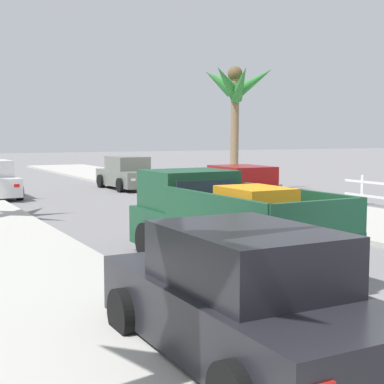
# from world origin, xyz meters

# --- Properties ---
(sidewalk_right) EXTENTS (4.62, 60.00, 0.12)m
(sidewalk_right) POSITION_xyz_m (5.31, 12.00, 0.06)
(sidewalk_right) COLOR #B2AFA8
(sidewalk_right) RESTS_ON ground
(curb_right) EXTENTS (0.16, 60.00, 0.10)m
(curb_right) POSITION_xyz_m (4.40, 12.00, 0.05)
(curb_right) COLOR silver
(curb_right) RESTS_ON ground
(pickup_truck) EXTENTS (2.30, 5.25, 1.80)m
(pickup_truck) POSITION_xyz_m (-1.11, 4.41, 0.81)
(pickup_truck) COLOR #19472D
(pickup_truck) RESTS_ON ground
(car_right_near) EXTENTS (2.05, 4.27, 1.54)m
(car_right_near) POSITION_xyz_m (3.22, 20.47, 0.71)
(car_right_near) COLOR slate
(car_right_near) RESTS_ON ground
(car_left_mid) EXTENTS (2.19, 4.33, 1.54)m
(car_left_mid) POSITION_xyz_m (3.48, 10.87, 0.71)
(car_left_mid) COLOR maroon
(car_left_mid) RESTS_ON ground
(car_left_far) EXTENTS (2.03, 4.26, 1.54)m
(car_left_far) POSITION_xyz_m (-3.34, 0.28, 0.71)
(car_left_far) COLOR black
(car_left_far) RESTS_ON ground
(palm_tree_right_mid) EXTENTS (3.70, 3.86, 5.64)m
(palm_tree_right_mid) POSITION_xyz_m (7.16, 17.16, 4.61)
(palm_tree_right_mid) COLOR #846B4C
(palm_tree_right_mid) RESTS_ON ground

